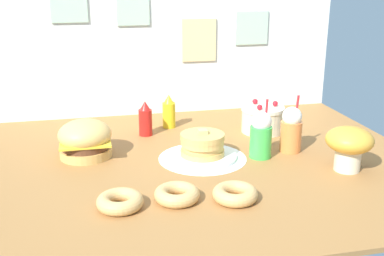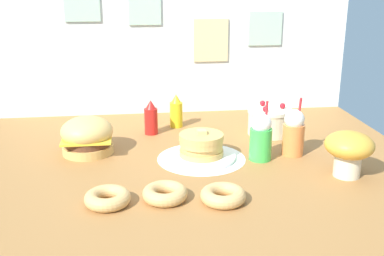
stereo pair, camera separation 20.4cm
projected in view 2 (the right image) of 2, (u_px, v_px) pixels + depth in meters
ground_plane at (192, 163)px, 2.23m from camera, size 2.17×1.71×0.02m
back_wall at (175, 40)px, 2.89m from camera, size 2.17×0.04×0.90m
doily_mat at (201, 158)px, 2.25m from camera, size 0.42×0.42×0.00m
burger at (87, 136)px, 2.31m from camera, size 0.25×0.25×0.18m
pancake_stack at (201, 147)px, 2.24m from camera, size 0.33×0.33×0.14m
layer_cake at (269, 121)px, 2.58m from camera, size 0.24×0.24×0.17m
ketchup_bottle at (151, 118)px, 2.58m from camera, size 0.07×0.07×0.19m
mustard_bottle at (176, 112)px, 2.70m from camera, size 0.07×0.07×0.19m
cream_soda_cup at (261, 137)px, 2.21m from camera, size 0.11×0.11×0.29m
orange_float_cup at (294, 133)px, 2.28m from camera, size 0.11×0.11×0.29m
donut_pink_glaze at (108, 198)px, 1.80m from camera, size 0.18×0.18×0.05m
donut_chocolate at (165, 193)px, 1.84m from camera, size 0.18×0.18×0.05m
donut_vanilla at (223, 195)px, 1.82m from camera, size 0.18×0.18×0.05m
mushroom_stool at (349, 149)px, 2.03m from camera, size 0.21×0.21×0.20m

